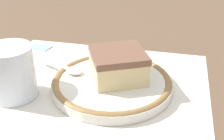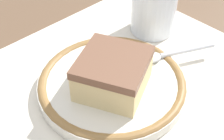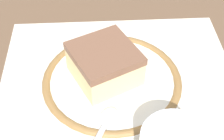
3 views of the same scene
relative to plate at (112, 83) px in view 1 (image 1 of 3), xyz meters
The scene contains 7 objects.
ground_plane 0.04m from the plate, 17.80° to the left, with size 2.40×2.40×0.00m, color brown.
placemat 0.04m from the plate, 17.80° to the left, with size 0.41×0.37×0.00m, color beige.
plate is the anchor object (origin of this frame).
cake_slice 0.03m from the plate, 127.84° to the right, with size 0.12×0.12×0.05m.
spoon 0.10m from the plate, 11.33° to the right, with size 0.12×0.07×0.01m.
cup 0.17m from the plate, 20.70° to the left, with size 0.08×0.08×0.09m.
sugar_packet 0.24m from the plate, 33.59° to the right, with size 0.05×0.03×0.01m, color #8CB2E0.
Camera 1 is at (-0.13, 0.41, 0.27)m, focal length 46.69 mm.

